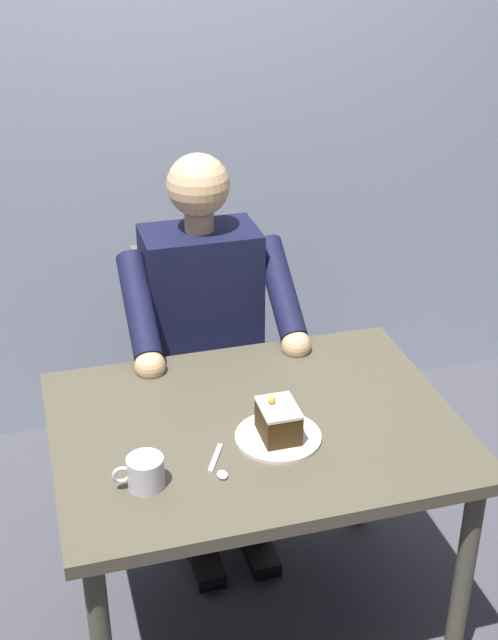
{
  "coord_description": "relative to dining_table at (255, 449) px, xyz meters",
  "views": [
    {
      "loc": [
        0.51,
        1.76,
        2.0
      ],
      "look_at": [
        -0.01,
        -0.1,
        0.98
      ],
      "focal_mm": 47.91,
      "sensor_mm": 36.0,
      "label": 1
    }
  ],
  "objects": [
    {
      "name": "seated_person",
      "position": [
        -0.0,
        -0.55,
        0.01
      ],
      "size": [
        0.53,
        0.58,
        1.26
      ],
      "color": "#131632",
      "rests_on": "ground"
    },
    {
      "name": "chair",
      "position": [
        0.0,
        -0.72,
        -0.15
      ],
      "size": [
        0.42,
        0.42,
        0.9
      ],
      "color": "#535343",
      "rests_on": "ground"
    },
    {
      "name": "dessert_spoon",
      "position": [
        0.14,
        0.16,
        0.09
      ],
      "size": [
        0.06,
        0.14,
        0.01
      ],
      "color": "silver",
      "rests_on": "dining_table"
    },
    {
      "name": "dining_table",
      "position": [
        0.0,
        0.0,
        0.0
      ],
      "size": [
        1.05,
        0.8,
        0.73
      ],
      "color": "#4D4636",
      "rests_on": "ground"
    },
    {
      "name": "cafe_rear_panel",
      "position": [
        0.0,
        -1.25,
        0.86
      ],
      "size": [
        6.4,
        0.12,
        3.0
      ],
      "primitive_type": "cube",
      "color": "#9AA4B7",
      "rests_on": "ground"
    },
    {
      "name": "cake_slice",
      "position": [
        -0.04,
        0.08,
        0.14
      ],
      "size": [
        0.09,
        0.12,
        0.11
      ],
      "color": "#37250E",
      "rests_on": "dessert_plate"
    },
    {
      "name": "ground_plane",
      "position": [
        0.0,
        0.0,
        -0.64
      ],
      "size": [
        14.0,
        14.0,
        0.0
      ],
      "primitive_type": "plane",
      "color": "#42424A"
    },
    {
      "name": "dessert_plate",
      "position": [
        -0.04,
        0.08,
        0.09
      ],
      "size": [
        0.22,
        0.22,
        0.01
      ],
      "primitive_type": "cylinder",
      "color": "silver",
      "rests_on": "dining_table"
    },
    {
      "name": "coffee_cup",
      "position": [
        0.32,
        0.18,
        0.13
      ],
      "size": [
        0.12,
        0.09,
        0.08
      ],
      "color": "silver",
      "rests_on": "dining_table"
    }
  ]
}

